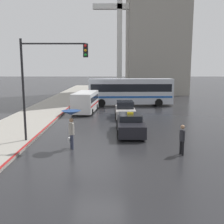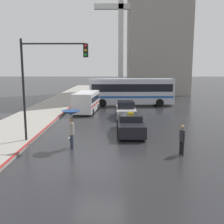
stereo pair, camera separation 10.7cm
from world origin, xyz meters
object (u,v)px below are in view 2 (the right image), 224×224
(ambulance_van, at_px, (86,101))
(city_bus, at_px, (131,91))
(pedestrian_with_umbrella, at_px, (71,118))
(pedestrian_man, at_px, (182,138))
(monument_cross, at_px, (121,26))
(traffic_light, at_px, (48,72))
(taxi, at_px, (130,124))
(sedan_red, at_px, (126,110))

(ambulance_van, xyz_separation_m, city_bus, (5.16, 5.32, 0.67))
(pedestrian_with_umbrella, bearing_deg, city_bus, -41.60)
(city_bus, bearing_deg, pedestrian_man, -177.90)
(pedestrian_man, xyz_separation_m, monument_cross, (-2.44, 34.52, 11.13))
(monument_cross, bearing_deg, pedestrian_with_umbrella, -96.26)
(pedestrian_with_umbrella, relative_size, monument_cross, 0.11)
(city_bus, distance_m, traffic_light, 18.42)
(taxi, height_order, traffic_light, traffic_light)
(sedan_red, bearing_deg, pedestrian_with_umbrella, 70.70)
(pedestrian_with_umbrella, distance_m, traffic_light, 3.32)
(sedan_red, distance_m, pedestrian_man, 11.61)
(taxi, bearing_deg, sedan_red, -89.61)
(traffic_light, bearing_deg, ambulance_van, 84.75)
(sedan_red, height_order, ambulance_van, ambulance_van)
(pedestrian_with_umbrella, distance_m, monument_cross, 35.19)
(pedestrian_with_umbrella, bearing_deg, taxi, -71.78)
(ambulance_van, distance_m, traffic_light, 12.30)
(ambulance_van, relative_size, pedestrian_with_umbrella, 2.58)
(ambulance_van, xyz_separation_m, monument_cross, (4.17, 20.32, 10.89))
(traffic_light, bearing_deg, city_bus, 69.97)
(monument_cross, bearing_deg, city_bus, -86.21)
(taxi, relative_size, monument_cross, 0.22)
(pedestrian_man, bearing_deg, traffic_light, -124.64)
(city_bus, xyz_separation_m, pedestrian_man, (1.44, -19.52, -0.91))
(sedan_red, distance_m, pedestrian_with_umbrella, 10.94)
(ambulance_van, height_order, pedestrian_man, ambulance_van)
(taxi, bearing_deg, ambulance_van, -66.29)
(pedestrian_man, bearing_deg, sedan_red, 175.09)
(pedestrian_man, xyz_separation_m, traffic_light, (-7.69, 2.38, 3.47))
(city_bus, height_order, pedestrian_man, city_bus)
(pedestrian_with_umbrella, relative_size, pedestrian_man, 1.36)
(pedestrian_with_umbrella, xyz_separation_m, monument_cross, (3.67, 33.46, 10.27))
(ambulance_van, xyz_separation_m, traffic_light, (-1.09, -11.82, 3.23))
(sedan_red, height_order, monument_cross, monument_cross)
(ambulance_van, bearing_deg, pedestrian_with_umbrella, 96.91)
(taxi, height_order, ambulance_van, ambulance_van)
(pedestrian_man, distance_m, traffic_light, 8.76)
(monument_cross, bearing_deg, pedestrian_man, -85.96)
(taxi, xyz_separation_m, traffic_light, (-5.22, -2.41, 3.77))
(pedestrian_with_umbrella, xyz_separation_m, pedestrian_man, (6.11, -1.07, -0.86))
(sedan_red, distance_m, traffic_light, 11.00)
(city_bus, height_order, traffic_light, traffic_light)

